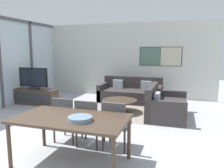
{
  "coord_description": "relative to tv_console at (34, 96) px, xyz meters",
  "views": [
    {
      "loc": [
        2.28,
        -2.32,
        1.77
      ],
      "look_at": [
        0.65,
        2.74,
        0.95
      ],
      "focal_mm": 35.0,
      "sensor_mm": 36.0,
      "label": 1
    }
  ],
  "objects": [
    {
      "name": "television",
      "position": [
        0.0,
        0.0,
        0.6
      ],
      "size": [
        1.07,
        0.2,
        0.7
      ],
      "color": "#2D2D33",
      "rests_on": "tv_console"
    },
    {
      "name": "fruit_bowl",
      "position": [
        3.26,
        -3.19,
        0.54
      ],
      "size": [
        0.36,
        0.36,
        0.07
      ],
      "color": "slate",
      "rests_on": "dining_table"
    },
    {
      "name": "wall_back",
      "position": [
        2.4,
        2.23,
        1.15
      ],
      "size": [
        7.02,
        0.09,
        2.8
      ],
      "color": "silver",
      "rests_on": "ground_plane"
    },
    {
      "name": "coffee_table",
      "position": [
        2.96,
        -0.05,
        0.02
      ],
      "size": [
        1.01,
        1.01,
        0.36
      ],
      "color": "#423326",
      "rests_on": "ground_plane"
    },
    {
      "name": "sofa_side",
      "position": [
        4.22,
        -0.13,
        0.02
      ],
      "size": [
        0.98,
        1.55,
        0.84
      ],
      "rotation": [
        0.0,
        0.0,
        1.57
      ],
      "color": "#383333",
      "rests_on": "ground_plane"
    },
    {
      "name": "dining_table",
      "position": [
        3.05,
        -3.08,
        0.43
      ],
      "size": [
        1.75,
        0.97,
        0.76
      ],
      "color": "#423326",
      "rests_on": "ground_plane"
    },
    {
      "name": "dining_chair_right",
      "position": [
        3.55,
        -2.38,
        0.25
      ],
      "size": [
        0.46,
        0.46,
        0.89
      ],
      "color": "#4C4C51",
      "rests_on": "ground_plane"
    },
    {
      "name": "dining_chair_centre",
      "position": [
        3.05,
        -2.41,
        0.25
      ],
      "size": [
        0.46,
        0.46,
        0.89
      ],
      "color": "#4C4C51",
      "rests_on": "ground_plane"
    },
    {
      "name": "tv_console",
      "position": [
        0.0,
        0.0,
        0.0
      ],
      "size": [
        1.59,
        0.45,
        0.51
      ],
      "color": "#423326",
      "rests_on": "ground_plane"
    },
    {
      "name": "dining_chair_left",
      "position": [
        2.54,
        -2.36,
        0.25
      ],
      "size": [
        0.46,
        0.46,
        0.89
      ],
      "color": "#4C4C51",
      "rests_on": "ground_plane"
    },
    {
      "name": "sofa_main",
      "position": [
        2.96,
        1.37,
        0.02
      ],
      "size": [
        2.12,
        0.98,
        0.84
      ],
      "color": "#383333",
      "rests_on": "ground_plane"
    },
    {
      "name": "area_rug",
      "position": [
        2.96,
        -0.05,
        -0.25
      ],
      "size": [
        2.73,
        1.78,
        0.01
      ],
      "color": "gray",
      "rests_on": "ground_plane"
    }
  ]
}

